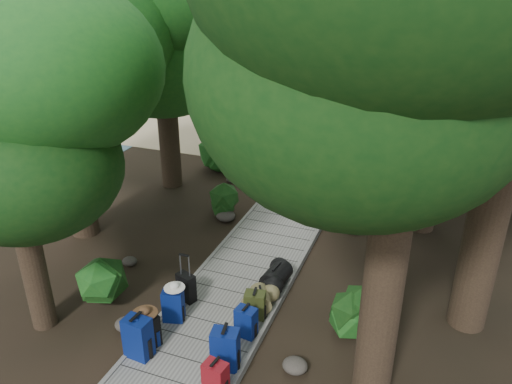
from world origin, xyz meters
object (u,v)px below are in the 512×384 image
at_px(backpack_left_a, 138,336).
at_px(lone_suitcase_on_sand, 344,137).
at_px(sun_lounger, 416,129).
at_px(backpack_right_a, 216,377).
at_px(backpack_right_d, 255,304).
at_px(backpack_left_c, 173,304).
at_px(backpack_left_b, 148,328).
at_px(backpack_right_b, 225,347).
at_px(duffel_right_black, 276,276).
at_px(kayak, 266,116).
at_px(duffel_right_khaki, 260,299).
at_px(suitcase_on_boardwalk, 186,287).
at_px(backpack_right_c, 246,321).

height_order(backpack_left_a, lone_suitcase_on_sand, backpack_left_a).
bearing_deg(sun_lounger, backpack_right_a, -74.22).
xyz_separation_m(backpack_right_a, backpack_right_d, (-0.10, 1.91, -0.03)).
height_order(backpack_left_c, backpack_right_a, backpack_left_c).
relative_size(backpack_left_b, lone_suitcase_on_sand, 0.94).
bearing_deg(backpack_right_d, backpack_right_b, -100.37).
distance_m(backpack_left_b, sun_lounger, 14.15).
distance_m(backpack_right_d, duffel_right_black, 1.08).
relative_size(duffel_right_black, kayak, 0.22).
xyz_separation_m(backpack_left_c, duffel_right_khaki, (1.36, 0.91, -0.16)).
height_order(backpack_left_a, duffel_right_khaki, backpack_left_a).
relative_size(duffel_right_khaki, duffel_right_black, 0.79).
relative_size(backpack_left_b, suitcase_on_boardwalk, 1.17).
relative_size(backpack_right_c, duffel_right_khaki, 1.12).
bearing_deg(kayak, duffel_right_black, -87.55).
bearing_deg(backpack_left_a, backpack_right_b, 15.53).
bearing_deg(suitcase_on_boardwalk, backpack_right_b, -23.83).
relative_size(backpack_right_c, sun_lounger, 0.34).
height_order(duffel_right_black, lone_suitcase_on_sand, lone_suitcase_on_sand).
height_order(backpack_left_a, kayak, backpack_left_a).
relative_size(backpack_right_b, suitcase_on_boardwalk, 1.37).
height_order(backpack_left_b, backpack_right_d, backpack_left_b).
xyz_separation_m(backpack_left_b, lone_suitcase_on_sand, (0.96, 11.68, -0.08)).
height_order(backpack_right_b, kayak, backpack_right_b).
relative_size(backpack_right_d, duffel_right_black, 0.84).
bearing_deg(backpack_right_d, backpack_right_a, -97.71).
bearing_deg(kayak, backpack_left_b, -96.57).
distance_m(backpack_left_c, backpack_right_b, 1.56).
bearing_deg(suitcase_on_boardwalk, backpack_right_a, -31.98).
bearing_deg(duffel_right_khaki, backpack_right_d, -116.79).
distance_m(backpack_right_c, duffel_right_black, 1.60).
bearing_deg(backpack_left_a, backpack_right_a, -5.91).
xyz_separation_m(kayak, sun_lounger, (6.19, -0.18, 0.14)).
relative_size(backpack_right_c, lone_suitcase_on_sand, 0.86).
relative_size(backpack_left_b, duffel_right_black, 0.97).
relative_size(backpack_left_a, sun_lounger, 0.45).
relative_size(backpack_right_a, suitcase_on_boardwalk, 1.11).
relative_size(duffel_right_black, lone_suitcase_on_sand, 0.96).
xyz_separation_m(backpack_left_c, backpack_right_a, (1.46, -1.31, -0.03)).
bearing_deg(duffel_right_black, backpack_left_a, -110.94).
bearing_deg(backpack_right_c, backpack_right_d, 101.24).
bearing_deg(suitcase_on_boardwalk, backpack_left_b, -70.75).
bearing_deg(suitcase_on_boardwalk, backpack_left_a, -71.00).
distance_m(suitcase_on_boardwalk, kayak, 12.93).
xyz_separation_m(backpack_right_d, duffel_right_black, (0.05, 1.07, -0.07)).
bearing_deg(backpack_left_b, sun_lounger, 96.74).
relative_size(backpack_left_b, backpack_right_d, 1.16).
distance_m(backpack_left_a, sun_lounger, 14.44).
relative_size(backpack_right_b, kayak, 0.26).
distance_m(backpack_left_b, backpack_right_a, 1.64).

